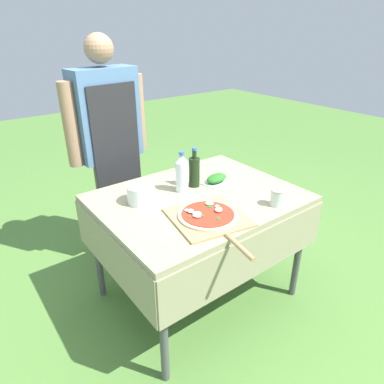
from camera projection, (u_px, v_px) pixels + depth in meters
The scene contains 9 objects.
ground_plane at pixel (198, 293), 2.36m from camera, with size 12.00×12.00×0.00m, color #517F38.
prep_table at pixel (198, 208), 2.06m from camera, with size 1.17×0.92×0.76m.
person_cook at pixel (109, 137), 2.39m from camera, with size 0.61×0.24×1.63m.
pizza_on_peel at pixel (209, 217), 1.78m from camera, with size 0.44×0.62×0.06m.
oil_bottle at pixel (194, 171), 2.11m from camera, with size 0.07×0.07×0.25m.
water_bottle at pixel (182, 173), 2.04m from camera, with size 0.08×0.08×0.25m.
herb_container at pixel (217, 179), 2.19m from camera, with size 0.20×0.15×0.05m.
mixing_tub at pixel (141, 194), 1.93m from camera, with size 0.16×0.16×0.10m, color silver.
sauce_jar at pixel (277, 198), 1.91m from camera, with size 0.07×0.07×0.10m.
Camera 1 is at (-1.13, -1.42, 1.67)m, focal length 32.00 mm.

